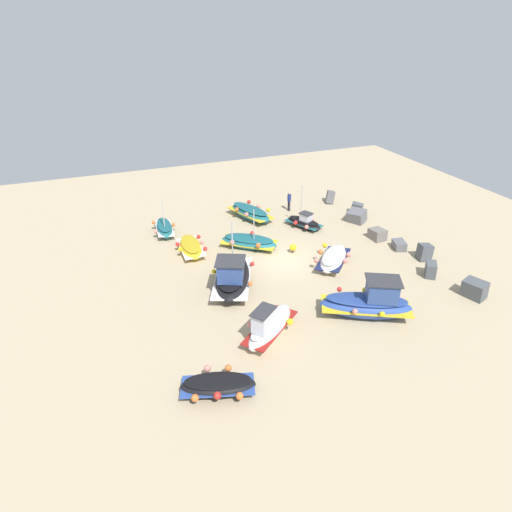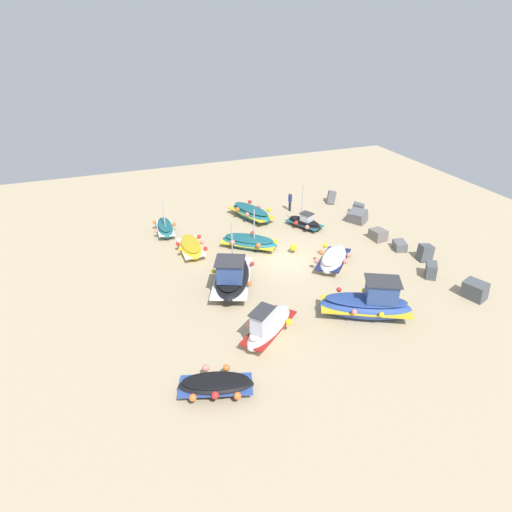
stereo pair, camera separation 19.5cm
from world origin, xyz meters
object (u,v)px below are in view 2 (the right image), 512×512
object	(u,v)px
fishing_boat_3	(368,304)
fishing_boat_5	(251,213)
fishing_boat_4	(191,247)
fishing_boat_9	(268,326)
fishing_boat_8	(305,222)
fishing_boat_6	(249,242)
fishing_boat_7	(333,259)
person_walking	(290,200)
fishing_boat_2	(232,276)
fishing_boat_0	(216,385)
fishing_boat_1	(165,228)
mooring_buoy_0	(293,248)

from	to	relation	value
fishing_boat_3	fishing_boat_5	xyz separation A→B (m)	(-14.98, -1.40, -0.30)
fishing_boat_3	fishing_boat_4	world-z (taller)	fishing_boat_3
fishing_boat_9	fishing_boat_8	bearing A→B (deg)	-162.51
fishing_boat_8	fishing_boat_6	bearing A→B (deg)	-98.87
fishing_boat_7	fishing_boat_3	bearing A→B (deg)	-146.42
person_walking	fishing_boat_2	bearing A→B (deg)	39.86
fishing_boat_9	fishing_boat_6	bearing A→B (deg)	-142.54
fishing_boat_4	fishing_boat_8	xyz separation A→B (m)	(-1.00, 9.51, -0.01)
fishing_boat_0	fishing_boat_2	world-z (taller)	fishing_boat_2
fishing_boat_1	fishing_boat_4	bearing A→B (deg)	-158.99
fishing_boat_9	mooring_buoy_0	world-z (taller)	fishing_boat_9
fishing_boat_1	mooring_buoy_0	world-z (taller)	fishing_boat_1
fishing_boat_1	fishing_boat_7	distance (m)	13.29
fishing_boat_6	fishing_boat_8	size ratio (longest dim) A/B	1.22
fishing_boat_1	fishing_boat_6	world-z (taller)	fishing_boat_1
fishing_boat_3	fishing_boat_8	size ratio (longest dim) A/B	1.54
fishing_boat_5	fishing_boat_7	distance (m)	9.68
fishing_boat_7	fishing_boat_8	bearing A→B (deg)	36.00
fishing_boat_7	fishing_boat_8	xyz separation A→B (m)	(-6.20, 0.94, -0.07)
fishing_boat_3	person_walking	xyz separation A→B (m)	(-15.32, 2.33, 0.17)
fishing_boat_2	person_walking	bearing A→B (deg)	163.13
fishing_boat_3	fishing_boat_7	distance (m)	5.75
fishing_boat_4	person_walking	world-z (taller)	person_walking
fishing_boat_1	fishing_boat_4	world-z (taller)	fishing_boat_1
fishing_boat_3	fishing_boat_8	distance (m)	12.02
fishing_boat_1	fishing_boat_2	xyz separation A→B (m)	(9.24, 2.52, 0.36)
fishing_boat_4	fishing_boat_3	bearing A→B (deg)	35.34
fishing_boat_5	mooring_buoy_0	bearing A→B (deg)	-14.50
fishing_boat_1	fishing_boat_8	bearing A→B (deg)	-100.94
fishing_boat_6	mooring_buoy_0	distance (m)	3.28
fishing_boat_5	fishing_boat_6	bearing A→B (deg)	-42.11
fishing_boat_7	person_walking	world-z (taller)	person_walking
fishing_boat_1	mooring_buoy_0	size ratio (longest dim) A/B	4.81
fishing_boat_2	fishing_boat_5	bearing A→B (deg)	177.33
fishing_boat_9	person_walking	xyz separation A→B (m)	(-15.04, 8.15, 0.31)
fishing_boat_5	person_walking	world-z (taller)	person_walking
fishing_boat_0	fishing_boat_8	xyz separation A→B (m)	(-14.23, 11.44, 0.01)
fishing_boat_0	mooring_buoy_0	bearing A→B (deg)	-112.18
fishing_boat_0	fishing_boat_1	distance (m)	17.08
fishing_boat_9	mooring_buoy_0	distance (m)	9.42
fishing_boat_8	fishing_boat_0	bearing A→B (deg)	-65.48
fishing_boat_0	fishing_boat_2	bearing A→B (deg)	-95.38
fishing_boat_2	fishing_boat_7	distance (m)	7.23
person_walking	fishing_boat_6	bearing A→B (deg)	33.04
fishing_boat_0	fishing_boat_4	bearing A→B (deg)	-80.96
fishing_boat_5	fishing_boat_6	size ratio (longest dim) A/B	1.11
person_walking	mooring_buoy_0	bearing A→B (deg)	57.54
fishing_boat_6	person_walking	size ratio (longest dim) A/B	2.46
fishing_boat_4	fishing_boat_5	distance (m)	7.35
fishing_boat_2	person_walking	distance (m)	13.02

